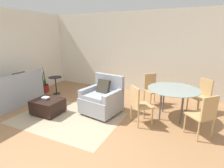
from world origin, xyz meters
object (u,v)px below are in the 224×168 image
book_stack (45,98)px  tv_remote_primary (46,96)px  couch (6,97)px  dining_chair_near_left (139,103)px  ottoman (48,106)px  potted_plant (44,86)px  dining_chair_near_right (204,114)px  dining_chair_far_right (202,94)px  armchair (102,99)px  side_table (56,82)px  dining_table (173,92)px  dining_chair_far_left (152,87)px

book_stack → tv_remote_primary: bearing=135.7°
tv_remote_primary → couch: bearing=-163.5°
tv_remote_primary → dining_chair_near_left: 2.51m
ottoman → book_stack: (-0.08, 0.02, 0.20)m
potted_plant → dining_chair_near_right: size_ratio=1.16×
dining_chair_near_left → dining_chair_far_right: size_ratio=1.00×
dining_chair_near_left → tv_remote_primary: bearing=-172.8°
armchair → ottoman: size_ratio=1.42×
ottoman → potted_plant: bearing=138.8°
tv_remote_primary → dining_chair_far_right: dining_chair_far_right is taller
book_stack → dining_chair_near_right: bearing=6.9°
armchair → book_stack: 1.47m
side_table → dining_chair_near_right: (4.48, -0.82, 0.09)m
couch → dining_chair_far_right: 5.32m
dining_table → dining_chair_near_left: size_ratio=1.35×
potted_plant → side_table: bearing=1.3°
armchair → potted_plant: (-2.71, 0.63, -0.15)m
dining_table → dining_chair_near_left: 0.94m
armchair → ottoman: armchair is taller
dining_chair_near_left → dining_chair_far_left: (0.00, 1.31, 0.00)m
book_stack → side_table: (-0.81, 1.27, 0.02)m
book_stack → dining_table: bearing=20.1°
side_table → dining_chair_far_left: bearing=8.7°
side_table → dining_chair_far_left: (3.17, 0.49, 0.09)m
potted_plant → ottoman: bearing=-41.2°
couch → armchair: (2.60, 0.84, 0.06)m
dining_chair_far_right → book_stack: bearing=-154.4°
couch → dining_chair_near_right: (4.94, 0.65, 0.20)m
dining_chair_far_left → dining_chair_far_right: size_ratio=1.00×
dining_chair_near_right → tv_remote_primary: bearing=-175.3°
book_stack → dining_chair_far_right: (3.67, 1.75, 0.11)m
ottoman → dining_table: 3.17m
couch → tv_remote_primary: (1.14, 0.34, 0.07)m
book_stack → armchair: bearing=25.3°
armchair → book_stack: (-1.33, -0.63, 0.03)m
potted_plant → dining_chair_near_right: potted_plant is taller
tv_remote_primary → side_table: 1.33m
armchair → dining_chair_far_left: size_ratio=1.11×
tv_remote_primary → dining_chair_near_left: size_ratio=0.16×
armchair → tv_remote_primary: (-1.46, -0.50, 0.01)m
ottoman → dining_table: bearing=20.9°
side_table → couch: bearing=-107.2°
tv_remote_primary → dining_chair_far_right: bearing=23.2°
couch → armchair: size_ratio=2.03×
tv_remote_primary → side_table: bearing=120.9°
couch → dining_chair_far_left: size_ratio=2.26×
ottoman → tv_remote_primary: tv_remote_primary is taller
dining_chair_near_right → potted_plant: bearing=170.9°
couch → ottoman: couch is taller
dining_table → dining_chair_far_left: size_ratio=1.35×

